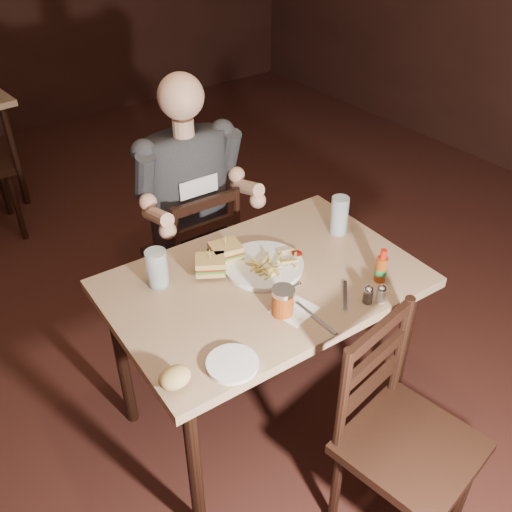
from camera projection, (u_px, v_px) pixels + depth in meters
room_shell at (217, 90)px, 1.99m from camera, size 7.00×7.00×7.00m
main_table at (264, 297)px, 2.19m from camera, size 1.18×0.82×0.77m
chair_far at (193, 257)px, 2.86m from camera, size 0.41×0.45×0.84m
chair_near at (411, 447)px, 1.92m from camera, size 0.48×0.51×0.89m
diner at (191, 177)px, 2.55m from camera, size 0.55×0.44×0.91m
dinner_plate at (264, 266)px, 2.19m from camera, size 0.31×0.31×0.02m
sandwich_left at (210, 261)px, 2.13m from camera, size 0.14×0.14×0.10m
sandwich_right at (225, 247)px, 2.20m from camera, size 0.13×0.12×0.10m
fries_pile at (276, 261)px, 2.18m from camera, size 0.24×0.17×0.04m
ketchup_dollop at (297, 254)px, 2.24m from camera, size 0.05×0.05×0.01m
glass_left at (157, 268)px, 2.08m from camera, size 0.08×0.08×0.15m
glass_right at (339, 216)px, 2.35m from camera, size 0.08×0.08×0.17m
hot_sauce at (382, 265)px, 2.10m from camera, size 0.05×0.05×0.14m
salt_shaker at (381, 294)px, 2.02m from camera, size 0.04×0.04×0.06m
pepper_shaker at (368, 295)px, 2.02m from camera, size 0.04×0.04×0.06m
syrup_dispenser at (283, 301)px, 1.96m from camera, size 0.09×0.09×0.11m
napkin at (294, 310)px, 2.00m from camera, size 0.16×0.15×0.00m
knife at (316, 318)px, 1.96m from camera, size 0.01×0.20×0.00m
fork at (345, 295)px, 2.06m from camera, size 0.13×0.13×0.01m
side_plate at (232, 365)px, 1.78m from camera, size 0.17×0.17×0.01m
bread_roll at (175, 377)px, 1.69m from camera, size 0.11×0.09×0.06m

